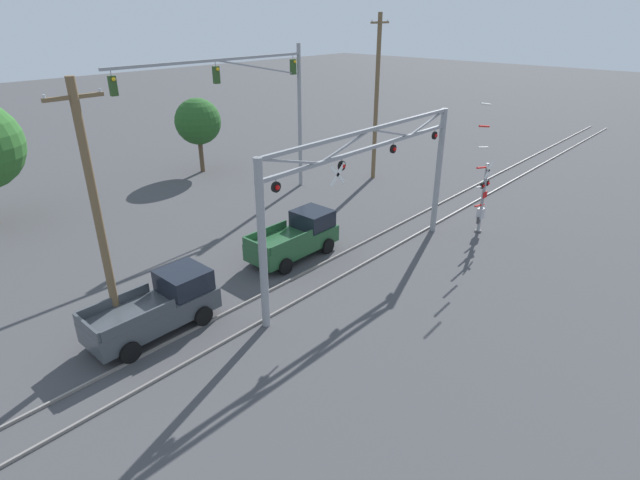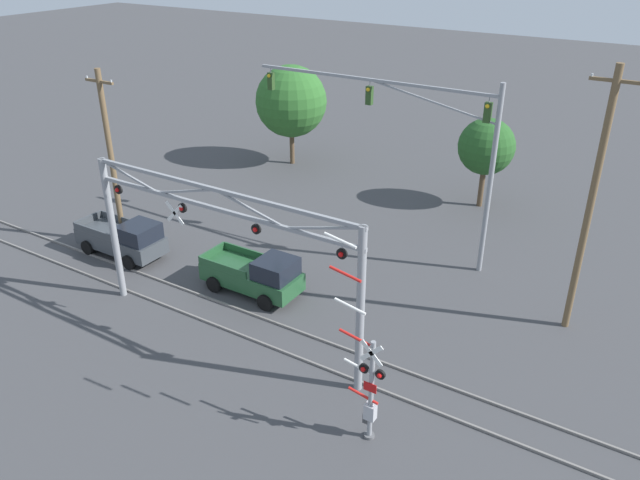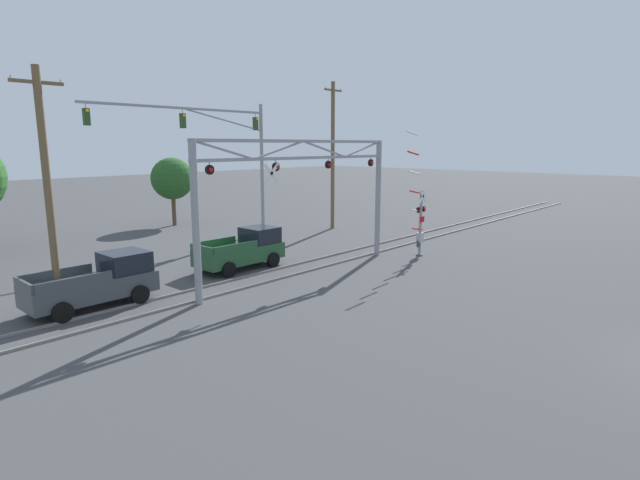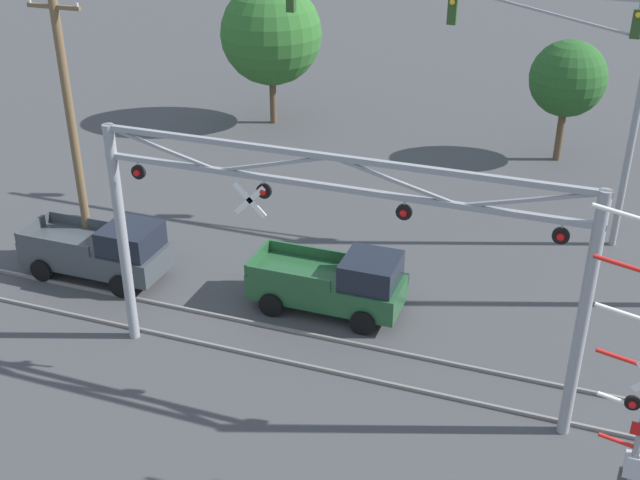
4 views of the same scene
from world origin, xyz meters
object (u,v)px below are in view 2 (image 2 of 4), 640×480
crossing_signal_mast (367,383)px  pickup_truck_lead (256,275)px  background_tree_far_left_verge (486,147)px  utility_pole_left (111,158)px  background_tree_beyond_span (291,101)px  pickup_truck_following (125,239)px  utility_pole_right (591,204)px  crossing_gantry (220,244)px  traffic_signal_span (431,135)px

crossing_signal_mast → pickup_truck_lead: 9.86m
background_tree_far_left_verge → crossing_signal_mast: bearing=-81.2°
utility_pole_left → background_tree_beyond_span: size_ratio=1.33×
pickup_truck_following → pickup_truck_lead: bearing=4.4°
crossing_signal_mast → utility_pole_left: (-17.18, 5.51, 2.48)m
pickup_truck_lead → utility_pole_left: size_ratio=0.51×
pickup_truck_following → background_tree_beyond_span: bearing=92.3°
utility_pole_left → utility_pole_right: (21.25, 4.37, 0.84)m
pickup_truck_lead → background_tree_beyond_span: (-8.35, 15.11, 3.40)m
utility_pole_left → pickup_truck_following: bearing=-37.7°
crossing_gantry → utility_pole_right: 13.96m
background_tree_beyond_span → background_tree_far_left_verge: (13.55, -0.29, -0.73)m
crossing_signal_mast → pickup_truck_lead: crossing_signal_mast is taller
crossing_signal_mast → utility_pole_left: size_ratio=0.77×
crossing_gantry → pickup_truck_lead: size_ratio=2.66×
crossing_gantry → pickup_truck_following: crossing_gantry is taller
traffic_signal_span → utility_pole_right: 8.05m
pickup_truck_lead → traffic_signal_span: bearing=56.7°
utility_pole_left → utility_pole_right: 21.71m
crossing_gantry → background_tree_beyond_span: (-9.33, 18.40, 0.16)m
crossing_gantry → utility_pole_left: size_ratio=1.37×
pickup_truck_following → utility_pole_right: bearing=14.7°
crossing_signal_mast → background_tree_far_left_verge: 20.31m
traffic_signal_span → crossing_gantry: bearing=-109.8°
pickup_truck_lead → background_tree_far_left_verge: bearing=70.7°
crossing_gantry → crossing_signal_mast: 7.83m
traffic_signal_span → crossing_signal_mast: bearing=-74.4°
crossing_gantry → pickup_truck_following: size_ratio=2.59×
crossing_gantry → utility_pole_right: (11.39, 7.97, 1.29)m
background_tree_far_left_verge → traffic_signal_span: bearing=-93.0°
pickup_truck_lead → background_tree_beyond_span: size_ratio=0.68×
crossing_signal_mast → crossing_gantry: bearing=165.4°
crossing_signal_mast → background_tree_far_left_verge: size_ratio=1.32×
crossing_signal_mast → background_tree_far_left_verge: crossing_signal_mast is taller
pickup_truck_lead → utility_pole_right: size_ratio=0.43×
utility_pole_right → background_tree_far_left_verge: (-7.17, 10.14, -1.85)m
background_tree_far_left_verge → background_tree_beyond_span: bearing=178.8°
pickup_truck_lead → background_tree_beyond_span: background_tree_beyond_span is taller
pickup_truck_following → background_tree_far_left_verge: (12.91, 15.41, 2.68)m
crossing_gantry → crossing_signal_mast: bearing=-14.6°
crossing_signal_mast → traffic_signal_span: 13.61m
crossing_gantry → traffic_signal_span: (3.82, 10.61, 2.04)m
pickup_truck_following → utility_pole_right: 21.25m
crossing_gantry → crossing_signal_mast: size_ratio=1.77×
utility_pole_left → background_tree_beyond_span: bearing=87.9°
traffic_signal_span → utility_pole_right: utility_pole_right is taller
utility_pole_left → crossing_gantry: bearing=-20.1°
utility_pole_left → traffic_signal_span: bearing=27.1°
utility_pole_left → pickup_truck_lead: bearing=-2.0°
pickup_truck_following → utility_pole_right: (20.08, 5.27, 4.53)m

